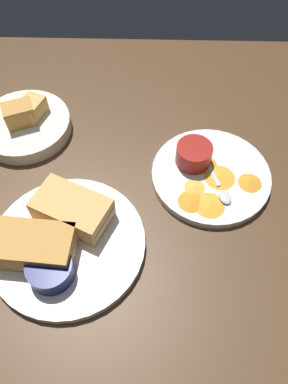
{
  "coord_description": "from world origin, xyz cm",
  "views": [
    {
      "loc": [
        15.63,
        -34.75,
        59.49
      ],
      "look_at": [
        14.6,
        3.4,
        3.0
      ],
      "focal_mm": 34.67,
      "sensor_mm": 36.0,
      "label": 1
    }
  ],
  "objects_px": {
    "plate_sandwich_main": "(68,244)",
    "spoon_by_dark_ramekin": "(76,247)",
    "sandwich_half_near": "(72,209)",
    "plate_chips_companion": "(211,175)",
    "ramekin_dark_sauce": "(50,269)",
    "ramekin_light_gravy": "(194,154)",
    "spoon_by_gravy_ramekin": "(222,192)",
    "sandwich_half_far": "(35,246)",
    "bread_basket_rear": "(25,124)"
  },
  "relations": [
    {
      "from": "plate_sandwich_main",
      "to": "spoon_by_dark_ramekin",
      "type": "distance_m",
      "value": 0.02
    },
    {
      "from": "spoon_by_dark_ramekin",
      "to": "plate_chips_companion",
      "type": "height_order",
      "value": "spoon_by_dark_ramekin"
    },
    {
      "from": "sandwich_half_near",
      "to": "sandwich_half_far",
      "type": "xyz_separation_m",
      "value": [
        -0.05,
        -0.07,
        0.0
      ]
    },
    {
      "from": "plate_sandwich_main",
      "to": "ramekin_dark_sauce",
      "type": "distance_m",
      "value": 0.07
    },
    {
      "from": "plate_sandwich_main",
      "to": "spoon_by_dark_ramekin",
      "type": "xyz_separation_m",
      "value": [
        0.02,
        -0.01,
        0.01
      ]
    },
    {
      "from": "sandwich_half_far",
      "to": "spoon_by_dark_ramekin",
      "type": "relative_size",
      "value": 1.53
    },
    {
      "from": "plate_sandwich_main",
      "to": "plate_chips_companion",
      "type": "xyz_separation_m",
      "value": [
        0.26,
        0.16,
        0.0
      ]
    },
    {
      "from": "sandwich_half_far",
      "to": "spoon_by_dark_ramekin",
      "type": "xyz_separation_m",
      "value": [
        0.06,
        0.01,
        -0.02
      ]
    },
    {
      "from": "plate_chips_companion",
      "to": "ramekin_light_gravy",
      "type": "height_order",
      "value": "ramekin_light_gravy"
    },
    {
      "from": "spoon_by_dark_ramekin",
      "to": "bread_basket_rear",
      "type": "height_order",
      "value": "bread_basket_rear"
    },
    {
      "from": "plate_chips_companion",
      "to": "ramekin_light_gravy",
      "type": "relative_size",
      "value": 3.31
    },
    {
      "from": "sandwich_half_near",
      "to": "plate_chips_companion",
      "type": "relative_size",
      "value": 0.64
    },
    {
      "from": "plate_chips_companion",
      "to": "spoon_by_gravy_ramekin",
      "type": "height_order",
      "value": "spoon_by_gravy_ramekin"
    },
    {
      "from": "plate_sandwich_main",
      "to": "sandwich_half_far",
      "type": "bearing_deg",
      "value": -156.32
    },
    {
      "from": "plate_chips_companion",
      "to": "bread_basket_rear",
      "type": "xyz_separation_m",
      "value": [
        -0.39,
        0.12,
        0.01
      ]
    },
    {
      "from": "ramekin_light_gravy",
      "to": "spoon_by_gravy_ramekin",
      "type": "height_order",
      "value": "ramekin_light_gravy"
    },
    {
      "from": "sandwich_half_far",
      "to": "ramekin_light_gravy",
      "type": "relative_size",
      "value": 1.95
    },
    {
      "from": "ramekin_light_gravy",
      "to": "spoon_by_gravy_ramekin",
      "type": "xyz_separation_m",
      "value": [
        0.05,
        -0.08,
        -0.02
      ]
    },
    {
      "from": "spoon_by_gravy_ramekin",
      "to": "bread_basket_rear",
      "type": "distance_m",
      "value": 0.44
    },
    {
      "from": "spoon_by_dark_ramekin",
      "to": "plate_chips_companion",
      "type": "relative_size",
      "value": 0.38
    },
    {
      "from": "sandwich_half_near",
      "to": "ramekin_light_gravy",
      "type": "bearing_deg",
      "value": 31.46
    },
    {
      "from": "ramekin_dark_sauce",
      "to": "plate_chips_companion",
      "type": "distance_m",
      "value": 0.35
    },
    {
      "from": "plate_chips_companion",
      "to": "bread_basket_rear",
      "type": "relative_size",
      "value": 1.19
    },
    {
      "from": "spoon_by_gravy_ramekin",
      "to": "plate_chips_companion",
      "type": "bearing_deg",
      "value": 108.94
    },
    {
      "from": "sandwich_half_far",
      "to": "plate_sandwich_main",
      "type": "bearing_deg",
      "value": 23.68
    },
    {
      "from": "spoon_by_dark_ramekin",
      "to": "ramekin_light_gravy",
      "type": "bearing_deg",
      "value": 43.24
    },
    {
      "from": "sandwich_half_near",
      "to": "spoon_by_dark_ramekin",
      "type": "relative_size",
      "value": 1.67
    },
    {
      "from": "sandwich_half_near",
      "to": "bread_basket_rear",
      "type": "relative_size",
      "value": 0.77
    },
    {
      "from": "ramekin_dark_sauce",
      "to": "spoon_by_dark_ramekin",
      "type": "relative_size",
      "value": 0.84
    },
    {
      "from": "plate_chips_companion",
      "to": "ramekin_dark_sauce",
      "type": "bearing_deg",
      "value": -142.13
    },
    {
      "from": "plate_sandwich_main",
      "to": "sandwich_half_far",
      "type": "height_order",
      "value": "sandwich_half_far"
    },
    {
      "from": "plate_chips_companion",
      "to": "plate_sandwich_main",
      "type": "bearing_deg",
      "value": -149.02
    },
    {
      "from": "sandwich_half_near",
      "to": "ramekin_light_gravy",
      "type": "height_order",
      "value": "sandwich_half_near"
    },
    {
      "from": "spoon_by_dark_ramekin",
      "to": "plate_chips_companion",
      "type": "bearing_deg",
      "value": 34.43
    },
    {
      "from": "plate_sandwich_main",
      "to": "spoon_by_dark_ramekin",
      "type": "bearing_deg",
      "value": -31.88
    },
    {
      "from": "spoon_by_dark_ramekin",
      "to": "bread_basket_rear",
      "type": "distance_m",
      "value": 0.32
    },
    {
      "from": "plate_sandwich_main",
      "to": "spoon_by_gravy_ramekin",
      "type": "distance_m",
      "value": 0.3
    },
    {
      "from": "spoon_by_gravy_ramekin",
      "to": "bread_basket_rear",
      "type": "xyz_separation_m",
      "value": [
        -0.41,
        0.16,
        0.0
      ]
    },
    {
      "from": "sandwich_half_far",
      "to": "spoon_by_gravy_ramekin",
      "type": "relative_size",
      "value": 1.4
    },
    {
      "from": "ramekin_dark_sauce",
      "to": "spoon_by_gravy_ramekin",
      "type": "xyz_separation_m",
      "value": [
        0.29,
        0.17,
        -0.02
      ]
    },
    {
      "from": "ramekin_light_gravy",
      "to": "bread_basket_rear",
      "type": "relative_size",
      "value": 0.36
    },
    {
      "from": "plate_sandwich_main",
      "to": "sandwich_half_near",
      "type": "bearing_deg",
      "value": 83.68
    },
    {
      "from": "sandwich_half_far",
      "to": "spoon_by_dark_ramekin",
      "type": "distance_m",
      "value": 0.07
    },
    {
      "from": "sandwich_half_near",
      "to": "ramekin_dark_sauce",
      "type": "bearing_deg",
      "value": -101.2
    },
    {
      "from": "sandwich_half_near",
      "to": "spoon_by_gravy_ramekin",
      "type": "distance_m",
      "value": 0.28
    },
    {
      "from": "spoon_by_gravy_ramekin",
      "to": "sandwich_half_far",
      "type": "bearing_deg",
      "value": -158.07
    },
    {
      "from": "sandwich_half_far",
      "to": "plate_chips_companion",
      "type": "distance_m",
      "value": 0.36
    },
    {
      "from": "sandwich_half_far",
      "to": "bread_basket_rear",
      "type": "relative_size",
      "value": 0.7
    },
    {
      "from": "plate_sandwich_main",
      "to": "sandwich_half_near",
      "type": "xyz_separation_m",
      "value": [
        0.01,
        0.05,
        0.03
      ]
    },
    {
      "from": "ramekin_light_gravy",
      "to": "bread_basket_rear",
      "type": "distance_m",
      "value": 0.37
    }
  ]
}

